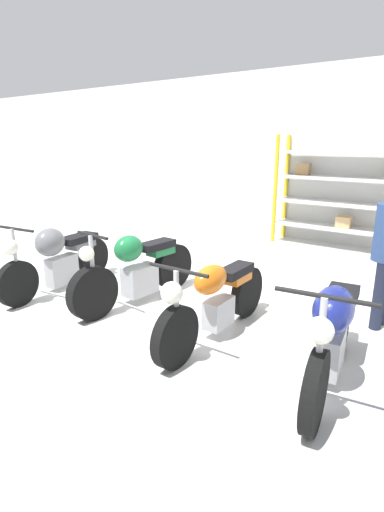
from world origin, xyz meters
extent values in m
plane|color=silver|center=(0.00, 0.00, 0.00)|extent=(30.00, 30.00, 0.00)
cube|color=silver|center=(0.00, 5.01, 1.80)|extent=(30.00, 0.08, 3.60)
cylinder|color=gold|center=(-0.71, 4.37, 1.12)|extent=(0.08, 0.08, 2.23)
cylinder|color=gold|center=(-0.71, 4.92, 1.12)|extent=(0.08, 0.08, 2.23)
cube|color=silver|center=(0.94, 4.64, 0.40)|extent=(3.30, 0.55, 0.05)
cube|color=silver|center=(0.94, 4.64, 0.89)|extent=(3.30, 0.55, 0.05)
cube|color=silver|center=(0.94, 4.64, 1.39)|extent=(3.30, 0.55, 0.05)
cube|color=silver|center=(0.94, 4.64, 1.88)|extent=(3.30, 0.55, 0.05)
cube|color=#A87F51|center=(-0.28, 4.76, 1.53)|extent=(0.29, 0.23, 0.24)
cube|color=tan|center=(0.68, 4.68, 0.54)|extent=(0.30, 0.33, 0.23)
cylinder|color=black|center=(-1.88, -0.90, 0.31)|extent=(0.18, 0.62, 0.62)
cylinder|color=black|center=(-2.06, 0.53, 0.31)|extent=(0.18, 0.62, 0.62)
cube|color=#ADADB2|center=(-1.97, -0.14, 0.28)|extent=(0.24, 0.52, 0.42)
ellipsoid|color=slate|center=(-1.95, -0.31, 0.74)|extent=(0.39, 0.50, 0.40)
cube|color=black|center=(-2.02, 0.24, 0.68)|extent=(0.35, 0.62, 0.10)
cube|color=slate|center=(-2.02, 0.28, 0.59)|extent=(0.29, 0.44, 0.12)
cylinder|color=#ADADB2|center=(-1.88, -0.88, 0.67)|extent=(0.06, 0.06, 0.73)
sphere|color=silver|center=(-1.87, -0.95, 0.81)|extent=(0.21, 0.21, 0.21)
cylinder|color=black|center=(-1.88, -0.85, 1.03)|extent=(0.70, 0.12, 0.04)
cylinder|color=black|center=(-0.76, -0.59, 0.33)|extent=(0.19, 0.68, 0.67)
cylinder|color=black|center=(-0.65, 0.83, 0.33)|extent=(0.19, 0.68, 0.67)
cube|color=#ADADB2|center=(-0.70, 0.17, 0.30)|extent=(0.29, 0.49, 0.39)
ellipsoid|color=#196B38|center=(-0.72, 0.00, 0.77)|extent=(0.32, 0.44, 0.34)
cube|color=black|center=(-0.68, 0.50, 0.72)|extent=(0.28, 0.56, 0.10)
cube|color=#196B38|center=(-0.67, 0.58, 0.63)|extent=(0.23, 0.40, 0.12)
cylinder|color=#ADADB2|center=(-0.76, -0.57, 0.69)|extent=(0.05, 0.05, 0.71)
sphere|color=silver|center=(-0.76, -0.64, 0.84)|extent=(0.18, 0.18, 0.18)
cylinder|color=black|center=(-0.76, -0.54, 1.04)|extent=(0.56, 0.08, 0.04)
cylinder|color=black|center=(0.71, -0.85, 0.31)|extent=(0.12, 0.62, 0.62)
cylinder|color=black|center=(0.69, 0.61, 0.31)|extent=(0.12, 0.62, 0.62)
cube|color=#ADADB2|center=(0.70, -0.07, 0.28)|extent=(0.21, 0.39, 0.32)
ellipsoid|color=orange|center=(0.70, -0.24, 0.71)|extent=(0.27, 0.49, 0.31)
cube|color=black|center=(0.70, 0.29, 0.67)|extent=(0.22, 0.53, 0.10)
cube|color=orange|center=(0.69, 0.36, 0.58)|extent=(0.19, 0.37, 0.12)
cylinder|color=#ADADB2|center=(0.71, -0.83, 0.64)|extent=(0.05, 0.05, 0.66)
sphere|color=silver|center=(0.71, -0.90, 0.77)|extent=(0.21, 0.21, 0.21)
cylinder|color=black|center=(0.71, -0.80, 0.97)|extent=(0.66, 0.05, 0.04)
cylinder|color=black|center=(2.09, -0.93, 0.32)|extent=(0.19, 0.65, 0.65)
cylinder|color=black|center=(1.90, 0.41, 0.32)|extent=(0.19, 0.65, 0.65)
cube|color=#ADADB2|center=(1.99, -0.21, 0.29)|extent=(0.25, 0.47, 0.37)
ellipsoid|color=navy|center=(2.01, -0.38, 0.76)|extent=(0.40, 0.58, 0.39)
cube|color=black|center=(1.94, 0.13, 0.70)|extent=(0.33, 0.50, 0.10)
cube|color=navy|center=(1.93, 0.17, 0.61)|extent=(0.28, 0.36, 0.12)
cylinder|color=#ADADB2|center=(2.08, -0.91, 0.69)|extent=(0.06, 0.06, 0.73)
sphere|color=silver|center=(2.09, -0.98, 0.84)|extent=(0.20, 0.20, 0.20)
cylinder|color=black|center=(2.08, -0.88, 1.06)|extent=(0.71, 0.14, 0.04)
cylinder|color=#1E2338|center=(2.09, 1.33, 0.40)|extent=(0.13, 0.13, 0.81)
cylinder|color=#1E2338|center=(2.09, 1.15, 0.40)|extent=(0.13, 0.13, 0.81)
camera|label=1|loc=(2.85, -3.53, 2.10)|focal=28.00mm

